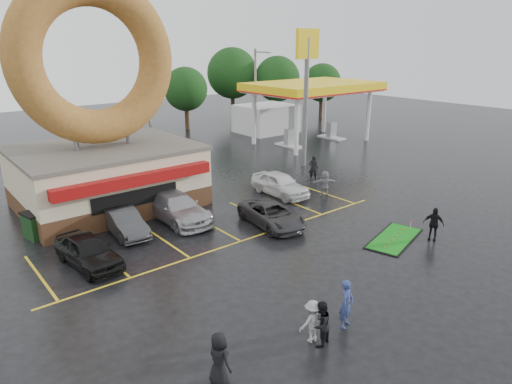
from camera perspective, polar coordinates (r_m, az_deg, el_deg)
ground at (r=21.07m, az=3.78°, el=-9.15°), size 120.00×120.00×0.00m
donut_shop at (r=28.81m, az=-18.62°, el=6.91°), size 10.20×8.70×13.50m
gas_station at (r=48.02m, az=4.51°, el=11.13°), size 12.30×13.65×5.90m
shell_sign at (r=36.43m, az=6.35°, el=14.59°), size 2.20×0.36×10.60m
streetlight_mid at (r=38.71m, az=-13.22°, el=10.58°), size 0.40×2.21×9.00m
streetlight_right at (r=46.00m, az=-0.02°, el=12.23°), size 0.40×2.21×9.00m
tree_far_a at (r=58.55m, az=2.67°, el=13.93°), size 5.60×5.60×8.00m
tree_far_b at (r=61.36m, az=8.25°, el=13.36°), size 4.90×4.90×7.00m
tree_far_c at (r=59.10m, az=-2.98°, el=14.60°), size 6.30×6.30×9.00m
tree_far_d at (r=53.15m, az=-8.79°, el=12.58°), size 4.90×4.90×7.00m
car_black at (r=22.07m, az=-20.24°, el=-6.92°), size 2.16×4.38×1.44m
car_dgrey at (r=24.96m, az=-16.16°, el=-3.66°), size 1.64×4.12×1.33m
car_silver at (r=26.16m, az=-9.93°, el=-1.90°), size 2.20×5.37×1.56m
car_grey at (r=25.13m, az=1.96°, el=-2.84°), size 2.64×4.77×1.27m
car_white at (r=30.07m, az=3.00°, el=1.02°), size 1.82×4.47×1.52m
person_blue at (r=16.87m, az=11.27°, el=-13.52°), size 0.77×0.63×1.82m
person_blackjkt at (r=15.88m, az=8.11°, el=-16.00°), size 0.93×0.82×1.61m
person_hoodie at (r=16.04m, az=7.05°, el=-15.76°), size 1.07×0.73×1.53m
person_bystander at (r=14.27m, az=-4.63°, el=-20.10°), size 0.63×0.89×1.73m
person_cameraman at (r=24.93m, az=21.31°, el=-3.74°), size 0.80×1.11×1.74m
person_walker_near at (r=30.22m, az=8.59°, el=1.08°), size 1.59×1.23×1.68m
person_walker_far at (r=33.43m, az=7.18°, el=3.00°), size 0.80×0.80×1.87m
dumpster at (r=26.35m, az=-24.98°, el=-3.56°), size 2.01×1.54×1.30m
putting_green at (r=24.69m, az=16.91°, el=-5.57°), size 4.41×2.79×0.51m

